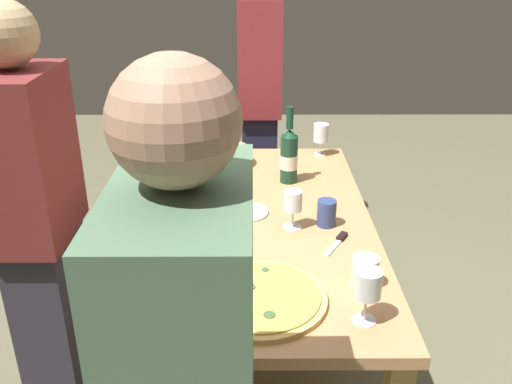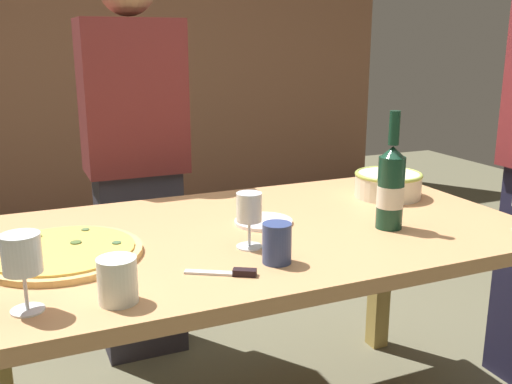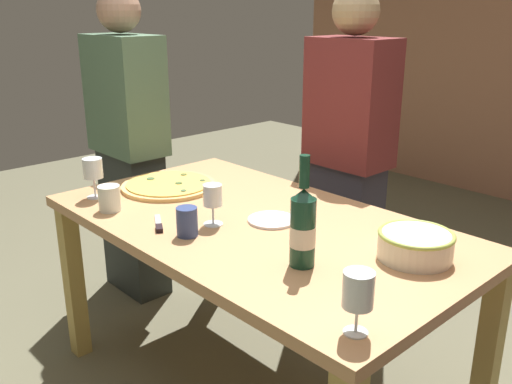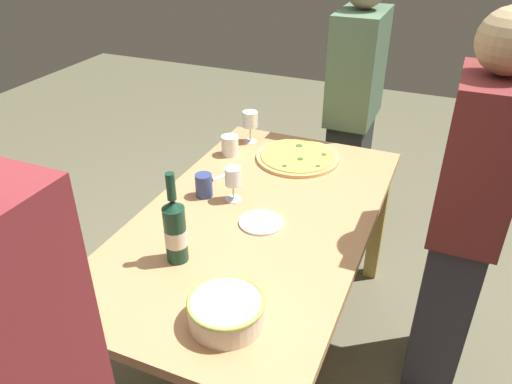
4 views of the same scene
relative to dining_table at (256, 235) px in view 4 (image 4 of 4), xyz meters
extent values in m
plane|color=#605D46|center=(0.00, 0.00, -0.66)|extent=(8.00, 8.00, 0.00)
cube|color=tan|center=(0.00, 0.00, 0.07)|extent=(1.60, 0.90, 0.04)
cube|color=tan|center=(-0.74, -0.40, -0.30)|extent=(0.07, 0.07, 0.71)
cube|color=tan|center=(-0.74, 0.40, -0.30)|extent=(0.07, 0.07, 0.71)
cylinder|color=#E2B267|center=(-0.55, -0.01, 0.10)|extent=(0.41, 0.41, 0.02)
cylinder|color=gold|center=(-0.55, -0.01, 0.11)|extent=(0.37, 0.37, 0.01)
cylinder|color=#536027|center=(-0.60, 0.11, 0.12)|extent=(0.03, 0.03, 0.00)
cylinder|color=#3E603A|center=(-0.41, -0.03, 0.12)|extent=(0.02, 0.02, 0.00)
cylinder|color=#465F2D|center=(-0.51, 0.02, 0.12)|extent=(0.03, 0.03, 0.00)
cylinder|color=#476138|center=(-0.47, 0.12, 0.12)|extent=(0.02, 0.02, 0.00)
cylinder|color=#3F5F33|center=(-0.65, -0.04, 0.12)|extent=(0.03, 0.03, 0.00)
cylinder|color=beige|center=(0.57, 0.15, 0.14)|extent=(0.23, 0.23, 0.09)
torus|color=#A3BA4D|center=(0.57, 0.15, 0.17)|extent=(0.24, 0.24, 0.01)
cylinder|color=#153B28|center=(0.36, -0.15, 0.20)|extent=(0.08, 0.08, 0.21)
cone|color=#153B28|center=(0.36, -0.15, 0.32)|extent=(0.08, 0.08, 0.04)
cylinder|color=#153B28|center=(0.36, -0.15, 0.39)|extent=(0.03, 0.03, 0.10)
cylinder|color=silver|center=(0.36, -0.15, 0.19)|extent=(0.08, 0.08, 0.06)
cylinder|color=white|center=(0.71, -0.33, 0.09)|extent=(0.06, 0.06, 0.00)
cylinder|color=white|center=(0.71, -0.33, 0.13)|extent=(0.01, 0.01, 0.07)
cylinder|color=white|center=(0.71, -0.33, 0.21)|extent=(0.08, 0.08, 0.09)
cylinder|color=maroon|center=(0.71, -0.33, 0.18)|extent=(0.07, 0.07, 0.03)
cylinder|color=white|center=(-0.08, -0.14, 0.09)|extent=(0.07, 0.07, 0.00)
cylinder|color=white|center=(-0.08, -0.14, 0.13)|extent=(0.01, 0.01, 0.07)
cylinder|color=white|center=(-0.08, -0.14, 0.21)|extent=(0.07, 0.07, 0.08)
cylinder|color=maroon|center=(-0.08, -0.14, 0.18)|extent=(0.06, 0.06, 0.04)
cylinder|color=white|center=(-0.64, -0.30, 0.09)|extent=(0.07, 0.07, 0.00)
cylinder|color=white|center=(-0.64, -0.30, 0.14)|extent=(0.01, 0.01, 0.08)
cylinder|color=white|center=(-0.64, -0.30, 0.22)|extent=(0.08, 0.08, 0.08)
cylinder|color=maroon|center=(-0.64, -0.30, 0.20)|extent=(0.07, 0.07, 0.04)
cylinder|color=navy|center=(-0.06, -0.27, 0.14)|extent=(0.07, 0.07, 0.10)
cylinder|color=white|center=(-0.46, -0.34, 0.14)|extent=(0.08, 0.08, 0.10)
cylinder|color=white|center=(0.04, 0.04, 0.10)|extent=(0.18, 0.18, 0.01)
cube|color=silver|center=(-0.24, -0.27, 0.10)|extent=(0.12, 0.08, 0.01)
cube|color=black|center=(-0.16, -0.31, 0.10)|extent=(0.06, 0.05, 0.02)
cube|color=#2B312F|center=(-1.10, 0.13, -0.27)|extent=(0.36, 0.20, 0.78)
cube|color=#4E6E53|center=(-1.10, 0.13, 0.42)|extent=(0.43, 0.24, 0.59)
cube|color=#302C39|center=(-0.19, 0.77, -0.27)|extent=(0.33, 0.20, 0.78)
cube|color=maroon|center=(-0.19, 0.77, 0.42)|extent=(0.39, 0.24, 0.59)
sphere|color=tan|center=(-0.19, 0.77, 0.82)|extent=(0.21, 0.21, 0.21)
camera|label=1|loc=(-1.91, 0.01, 1.07)|focal=38.45mm
camera|label=2|loc=(-0.65, -1.50, 0.63)|focal=40.81mm
camera|label=3|loc=(1.40, -1.31, 0.85)|focal=39.24mm
camera|label=4|loc=(1.54, 0.65, 1.20)|focal=34.78mm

